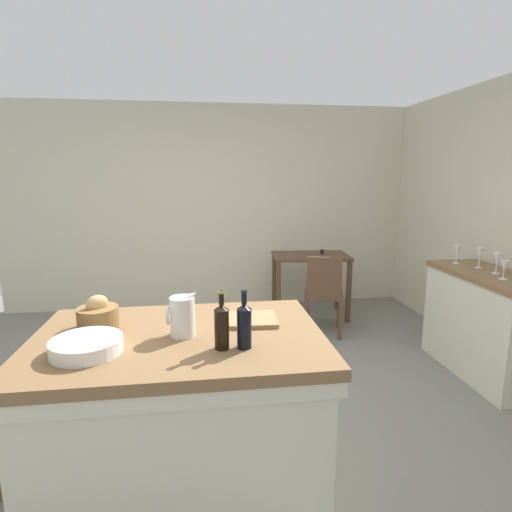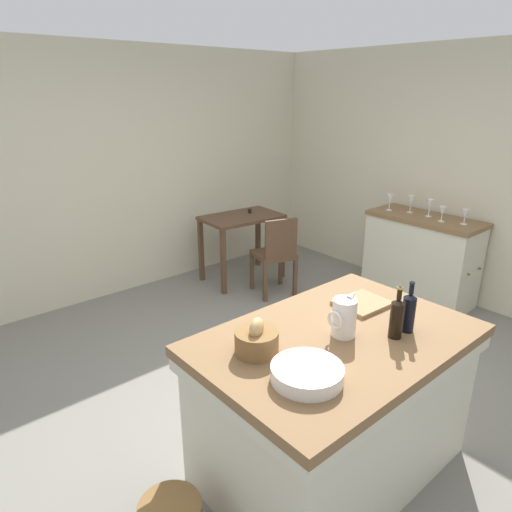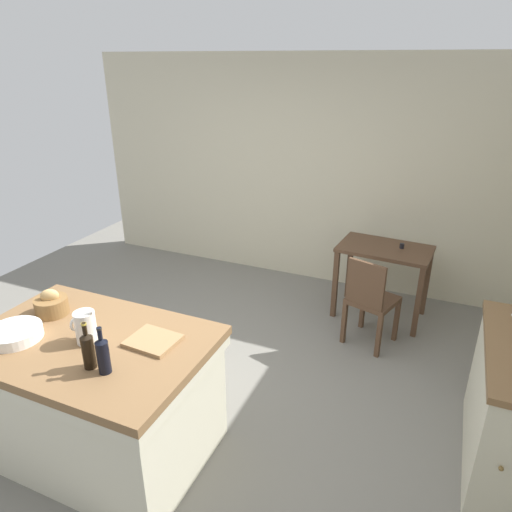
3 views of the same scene
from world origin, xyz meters
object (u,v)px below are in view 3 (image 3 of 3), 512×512
Objects in this scene: writing_desk at (384,259)px; wash_bowl at (15,334)px; cutting_board at (153,341)px; wooden_chair at (370,299)px; wicker_hamper at (14,382)px; wine_bottle_dark at (103,354)px; bread_basket at (51,305)px; pitcher at (85,327)px; island_table at (96,392)px; wine_bottle_amber at (88,350)px.

wash_bowl reaches higher than writing_desk.
wash_bowl is 0.88m from cutting_board.
wicker_hamper is (-2.44, -1.89, -0.33)m from wooden_chair.
wine_bottle_dark is at bearing -14.62° from wicker_hamper.
bread_basket reaches higher than wicker_hamper.
wicker_hamper is at bearing 171.65° from pitcher.
bread_basket is at bearing 159.56° from pitcher.
bread_basket is 0.72× the size of wicker_hamper.
wine_bottle_dark reaches higher than pitcher.
island_table is 1.72× the size of wooden_chair.
wash_bowl is 1.50× the size of bread_basket.
island_table is at bearing -19.41° from bread_basket.
bread_basket is at bearing 2.31° from wicker_hamper.
wooden_chair is at bearing 61.43° from wine_bottle_amber.
wooden_chair is 2.69m from bread_basket.
wicker_hamper is (-0.58, 0.30, -0.78)m from wash_bowl.
island_table is 0.64m from wash_bowl.
wine_bottle_dark reaches higher than wash_bowl.
bread_basket is 0.99m from wicker_hamper.
wooden_chair reaches higher than wicker_hamper.
wash_bowl is 1.14× the size of wine_bottle_amber.
island_table is 0.61m from wine_bottle_amber.
wine_bottle_amber is at bearing -29.02° from bread_basket.
wine_bottle_amber is (0.64, -0.04, 0.08)m from wash_bowl.
cutting_board is 0.41m from wine_bottle_amber.
wicker_hamper is at bearing -177.69° from bread_basket.
wooden_chair is (1.43, 2.02, -0.00)m from island_table.
wash_bowl is at bearing 176.70° from wine_bottle_dark.
wine_bottle_dark is at bearing -111.55° from writing_desk.
bread_basket is 0.76× the size of wine_bottle_dark.
pitcher reaches higher than wooden_chair.
pitcher is 0.50m from bread_basket.
wicker_hamper is (-1.01, 0.13, -0.33)m from island_table.
pitcher reaches higher than cutting_board.
cutting_board reaches higher than writing_desk.
writing_desk is 2.81× the size of wash_bowl.
wine_bottle_dark is 1.00× the size of wine_bottle_amber.
bread_basket is 0.76m from wine_bottle_amber.
wine_bottle_amber reaches higher than wooden_chair.
writing_desk is at bearing 68.45° from wine_bottle_dark.
pitcher is 0.36m from wine_bottle_dark.
wine_bottle_amber is (0.66, -0.37, 0.05)m from bread_basket.
cutting_board is at bearing 22.56° from pitcher.
bread_basket is 0.76× the size of wine_bottle_amber.
wash_bowl is at bearing -160.91° from pitcher.
wooden_chair is 4.01× the size of bread_basket.
wooden_chair is 2.97× the size of cutting_board.
wine_bottle_amber is at bearing -118.57° from wooden_chair.
cutting_board is (-1.05, -2.48, 0.26)m from writing_desk.
wine_bottle_amber is 1.54m from wicker_hamper.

